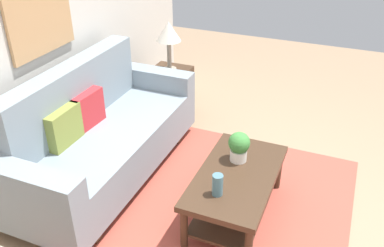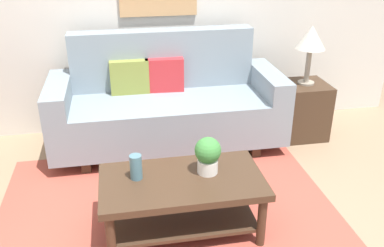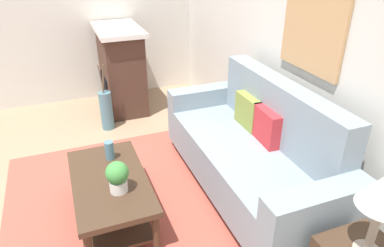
% 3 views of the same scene
% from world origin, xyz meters
% --- Properties ---
extents(ground_plane, '(9.52, 9.52, 0.00)m').
position_xyz_m(ground_plane, '(0.00, 0.00, 0.00)').
color(ground_plane, '#9E7F60').
extents(wall_back, '(5.52, 0.10, 2.70)m').
position_xyz_m(wall_back, '(0.00, 2.22, 1.35)').
color(wall_back, silver).
rests_on(wall_back, ground_plane).
extents(area_rug, '(2.52, 2.12, 0.01)m').
position_xyz_m(area_rug, '(0.00, 0.50, 0.01)').
color(area_rug, '#B24C3D').
rests_on(area_rug, ground_plane).
extents(couch, '(2.14, 0.84, 1.08)m').
position_xyz_m(couch, '(0.14, 1.68, 0.43)').
color(couch, gray).
rests_on(couch, ground_plane).
extents(throw_pillow_olive, '(0.36, 0.12, 0.32)m').
position_xyz_m(throw_pillow_olive, '(-0.19, 1.80, 0.68)').
color(throw_pillow_olive, olive).
rests_on(throw_pillow_olive, couch).
extents(throw_pillow_crimson, '(0.37, 0.14, 0.32)m').
position_xyz_m(throw_pillow_crimson, '(0.14, 1.80, 0.68)').
color(throw_pillow_crimson, red).
rests_on(throw_pillow_crimson, couch).
extents(coffee_table, '(1.10, 0.60, 0.43)m').
position_xyz_m(coffee_table, '(0.07, 0.37, 0.31)').
color(coffee_table, '#422D1E').
rests_on(coffee_table, ground_plane).
extents(tabletop_vase, '(0.08, 0.08, 0.17)m').
position_xyz_m(tabletop_vase, '(-0.22, 0.43, 0.52)').
color(tabletop_vase, slate).
rests_on(tabletop_vase, coffee_table).
extents(potted_plant_tabletop, '(0.18, 0.18, 0.26)m').
position_xyz_m(potted_plant_tabletop, '(0.26, 0.41, 0.57)').
color(potted_plant_tabletop, white).
rests_on(potted_plant_tabletop, coffee_table).
extents(side_table, '(0.44, 0.44, 0.56)m').
position_xyz_m(side_table, '(1.52, 1.63, 0.28)').
color(side_table, '#422D1E').
rests_on(side_table, ground_plane).
extents(table_lamp, '(0.28, 0.28, 0.57)m').
position_xyz_m(table_lamp, '(1.52, 1.63, 0.99)').
color(table_lamp, gray).
rests_on(table_lamp, side_table).
extents(framed_painting, '(0.75, 0.03, 0.64)m').
position_xyz_m(framed_painting, '(0.14, 2.15, 1.49)').
color(framed_painting, tan).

